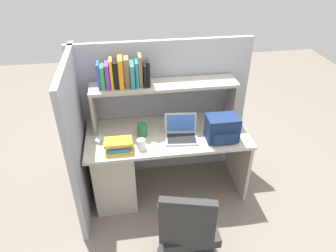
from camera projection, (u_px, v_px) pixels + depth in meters
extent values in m
plane|color=slate|center=(167.00, 187.00, 3.49)|extent=(8.00, 8.00, 0.00)
cube|color=beige|center=(167.00, 135.00, 3.10)|extent=(1.60, 0.70, 0.03)
cube|color=#B6AD9F|center=(115.00, 168.00, 3.23)|extent=(0.40, 0.64, 0.70)
cube|color=#B6AD9F|center=(238.00, 156.00, 3.39)|extent=(0.03, 0.64, 0.70)
cube|color=#9E9EA8|center=(162.00, 110.00, 3.38)|extent=(1.84, 0.05, 1.55)
cube|color=#9E9EA8|center=(79.00, 140.00, 2.92)|extent=(0.05, 1.06, 1.55)
cube|color=gray|center=(94.00, 110.00, 3.05)|extent=(0.03, 0.28, 0.42)
cube|color=gray|center=(231.00, 100.00, 3.23)|extent=(0.03, 0.28, 0.42)
cube|color=#AAA093|center=(164.00, 85.00, 3.02)|extent=(1.44, 0.28, 0.03)
cube|color=blue|center=(99.00, 75.00, 2.87)|extent=(0.02, 0.14, 0.24)
cube|color=green|center=(103.00, 77.00, 2.88)|extent=(0.04, 0.13, 0.22)
cube|color=purple|center=(108.00, 76.00, 2.87)|extent=(0.04, 0.15, 0.24)
cube|color=yellow|center=(111.00, 73.00, 2.87)|extent=(0.03, 0.13, 0.28)
cube|color=black|center=(116.00, 74.00, 2.88)|extent=(0.04, 0.14, 0.26)
cube|color=orange|center=(121.00, 73.00, 2.87)|extent=(0.04, 0.17, 0.29)
cube|color=olive|center=(127.00, 72.00, 2.90)|extent=(0.04, 0.14, 0.28)
cube|color=teal|center=(132.00, 75.00, 2.91)|extent=(0.04, 0.18, 0.23)
cube|color=teal|center=(137.00, 74.00, 2.91)|extent=(0.03, 0.13, 0.24)
cube|color=olive|center=(140.00, 70.00, 2.91)|extent=(0.03, 0.14, 0.30)
cube|color=black|center=(145.00, 74.00, 2.93)|extent=(0.03, 0.16, 0.22)
cube|color=black|center=(148.00, 73.00, 2.92)|extent=(0.03, 0.14, 0.25)
cube|color=#B7BABF|center=(181.00, 139.00, 3.00)|extent=(0.33, 0.25, 0.02)
cube|color=black|center=(181.00, 138.00, 2.98)|extent=(0.29, 0.20, 0.00)
cube|color=#B7BABF|center=(181.00, 123.00, 3.03)|extent=(0.31, 0.08, 0.20)
cube|color=#3F72CC|center=(181.00, 123.00, 3.03)|extent=(0.27, 0.06, 0.17)
cube|color=navy|center=(222.00, 128.00, 2.95)|extent=(0.30, 0.20, 0.24)
cube|color=navy|center=(225.00, 139.00, 2.89)|extent=(0.22, 0.04, 0.11)
cube|color=silver|center=(100.00, 140.00, 2.97)|extent=(0.10, 0.12, 0.03)
cylinder|color=white|center=(141.00, 144.00, 2.85)|extent=(0.08, 0.08, 0.10)
cylinder|color=#26723F|center=(142.00, 130.00, 3.02)|extent=(0.10, 0.10, 0.13)
cube|color=yellow|center=(119.00, 149.00, 2.86)|extent=(0.26, 0.19, 0.02)
cube|color=teal|center=(119.00, 146.00, 2.85)|extent=(0.20, 0.18, 0.03)
cube|color=purple|center=(119.00, 144.00, 2.83)|extent=(0.23, 0.14, 0.03)
cube|color=yellow|center=(118.00, 142.00, 2.80)|extent=(0.25, 0.15, 0.03)
cylinder|color=#262628|center=(186.00, 241.00, 2.61)|extent=(0.05, 0.05, 0.41)
cube|color=#2D2D2D|center=(187.00, 225.00, 2.50)|extent=(0.44, 0.44, 0.08)
cube|color=#2D2D2D|center=(187.00, 223.00, 2.19)|extent=(0.40, 0.16, 0.44)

